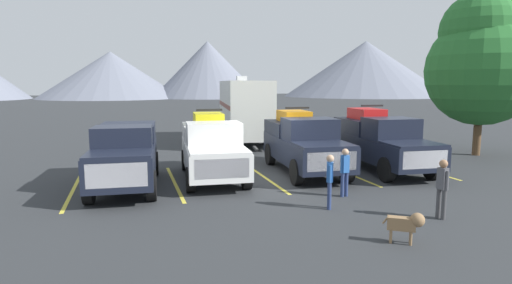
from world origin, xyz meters
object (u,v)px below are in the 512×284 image
(person_c, at_px, (345,169))
(dog, at_px, (408,223))
(pickup_truck_b, at_px, (212,147))
(person_a, at_px, (442,185))
(person_b, at_px, (330,178))
(pickup_truck_a, at_px, (126,153))
(pickup_truck_d, at_px, (380,140))
(camper_trailer_a, at_px, (244,108))
(pickup_truck_c, at_px, (303,142))

(person_c, distance_m, dog, 3.98)
(pickup_truck_b, height_order, person_a, pickup_truck_b)
(person_b, bearing_deg, pickup_truck_a, 141.55)
(pickup_truck_b, bearing_deg, person_c, -48.64)
(pickup_truck_d, distance_m, person_a, 6.50)
(pickup_truck_a, bearing_deg, pickup_truck_b, 10.50)
(pickup_truck_a, distance_m, pickup_truck_b, 3.15)
(pickup_truck_d, relative_size, person_c, 3.86)
(dog, bearing_deg, pickup_truck_d, 60.86)
(pickup_truck_b, xyz_separation_m, person_c, (3.43, -3.90, -0.28))
(pickup_truck_d, height_order, camper_trailer_a, camper_trailer_a)
(pickup_truck_c, relative_size, person_b, 3.71)
(pickup_truck_a, bearing_deg, person_b, -38.45)
(person_b, xyz_separation_m, person_c, (1.04, 1.03, -0.02))
(pickup_truck_c, relative_size, pickup_truck_d, 0.98)
(pickup_truck_a, bearing_deg, pickup_truck_d, 0.64)
(camper_trailer_a, xyz_separation_m, dog, (-0.82, -16.60, -1.60))
(pickup_truck_a, relative_size, person_a, 3.44)
(pickup_truck_c, height_order, pickup_truck_d, pickup_truck_d)
(pickup_truck_a, height_order, camper_trailer_a, camper_trailer_a)
(pickup_truck_d, distance_m, person_c, 4.93)
(pickup_truck_a, height_order, dog, pickup_truck_a)
(pickup_truck_a, bearing_deg, pickup_truck_c, 4.58)
(camper_trailer_a, relative_size, person_b, 5.93)
(person_c, relative_size, dog, 1.96)
(camper_trailer_a, bearing_deg, dog, -92.82)
(camper_trailer_a, height_order, person_a, camper_trailer_a)
(pickup_truck_c, bearing_deg, person_b, -104.90)
(pickup_truck_d, bearing_deg, pickup_truck_c, 172.42)
(pickup_truck_c, relative_size, camper_trailer_a, 0.62)
(person_b, bearing_deg, pickup_truck_b, 115.89)
(dog, bearing_deg, person_b, 99.02)
(person_a, height_order, dog, person_a)
(person_c, bearing_deg, pickup_truck_a, 152.99)
(pickup_truck_a, height_order, person_a, pickup_truck_a)
(pickup_truck_d, relative_size, person_a, 3.73)
(dog, bearing_deg, camper_trailer_a, 87.18)
(person_b, bearing_deg, pickup_truck_d, 44.43)
(camper_trailer_a, relative_size, person_c, 6.04)
(person_b, xyz_separation_m, dog, (0.46, -2.89, -0.41))
(pickup_truck_a, relative_size, camper_trailer_a, 0.59)
(pickup_truck_a, distance_m, person_c, 7.33)
(pickup_truck_b, bearing_deg, person_b, -64.11)
(dog, bearing_deg, person_a, 32.44)
(person_a, relative_size, dog, 2.03)
(pickup_truck_a, distance_m, dog, 9.39)
(pickup_truck_c, relative_size, person_c, 3.78)
(pickup_truck_b, height_order, dog, pickup_truck_b)
(camper_trailer_a, bearing_deg, person_c, -91.06)
(pickup_truck_b, distance_m, pickup_truck_c, 3.70)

